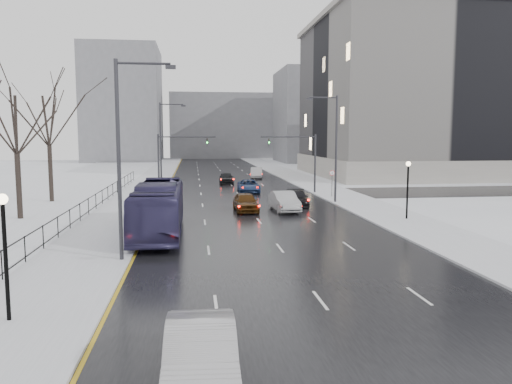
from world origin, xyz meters
name	(u,v)px	position (x,y,z in m)	size (l,w,h in m)	color
road	(230,184)	(0.00, 60.00, 0.02)	(16.00, 150.00, 0.04)	black
cross_road	(238,195)	(0.00, 48.00, 0.02)	(130.00, 10.00, 0.04)	black
sidewalk_left	(149,184)	(-10.50, 60.00, 0.08)	(5.00, 150.00, 0.16)	silver
sidewalk_right	(308,182)	(10.50, 60.00, 0.08)	(5.00, 150.00, 0.16)	silver
park_strip	(72,185)	(-20.00, 60.00, 0.06)	(14.00, 150.00, 0.12)	white
tree_park_d	(21,220)	(-17.80, 34.00, 0.00)	(8.75, 8.75, 12.50)	black
tree_park_e	(52,202)	(-18.20, 44.00, 0.00)	(9.45, 9.45, 13.50)	black
iron_fence	(73,215)	(-13.00, 30.00, 0.91)	(0.06, 70.00, 1.30)	black
streetlight_r_mid	(334,143)	(8.17, 40.00, 5.62)	(2.95, 0.25, 10.00)	#2D2D33
streetlight_l_near	(123,150)	(-8.17, 20.00, 5.62)	(2.95, 0.25, 10.00)	#2D2D33
streetlight_l_far	(163,142)	(-8.17, 52.00, 5.62)	(2.95, 0.25, 10.00)	#2D2D33
lamppost_l	(4,239)	(-11.00, 12.00, 2.94)	(0.36, 0.36, 4.28)	black
lamppost_r_mid	(408,182)	(11.00, 30.00, 2.94)	(0.36, 0.36, 4.28)	black
mast_signal_right	(305,156)	(7.33, 48.00, 4.11)	(6.10, 0.33, 6.50)	#2D2D33
mast_signal_left	(169,157)	(-7.33, 48.00, 4.11)	(6.10, 0.33, 6.50)	#2D2D33
no_uturn_sign	(332,176)	(9.20, 44.00, 2.30)	(0.60, 0.06, 2.70)	#2D2D33
civic_building	(441,105)	(35.00, 72.00, 11.21)	(41.00, 31.00, 24.80)	gray
bldg_far_right	(328,116)	(28.00, 115.00, 11.00)	(24.00, 20.00, 22.00)	slate
bldg_far_left	(124,105)	(-22.00, 125.00, 14.00)	(18.00, 22.00, 28.00)	slate
bldg_far_center	(224,126)	(4.00, 140.00, 9.00)	(30.00, 18.00, 18.00)	slate
sedan_left_near	(201,358)	(-4.65, 6.74, 0.87)	(1.77, 5.06, 1.67)	#ACAAAE
bus	(159,208)	(-7.00, 26.86, 1.72)	(2.82, 12.03, 3.35)	#2E2951
sedan_center_near	(246,202)	(-0.50, 35.78, 0.83)	(1.87, 4.64, 1.58)	#41240B
sedan_right_near	(284,201)	(2.71, 35.52, 0.87)	(1.76, 5.05, 1.67)	#A0A2A4
sedan_right_cross	(249,186)	(1.30, 49.74, 0.74)	(2.34, 5.07, 1.41)	navy
sedan_right_far	(297,198)	(4.50, 38.69, 0.71)	(1.87, 4.60, 1.34)	black
sedan_center_far	(226,178)	(-0.50, 60.22, 0.79)	(1.78, 4.43, 1.51)	black
sedan_right_distant	(256,173)	(4.50, 68.09, 0.84)	(1.69, 4.86, 1.60)	silver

